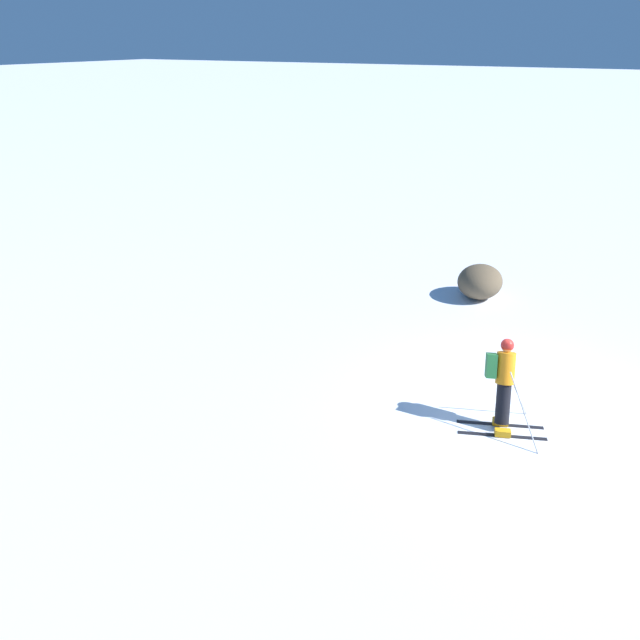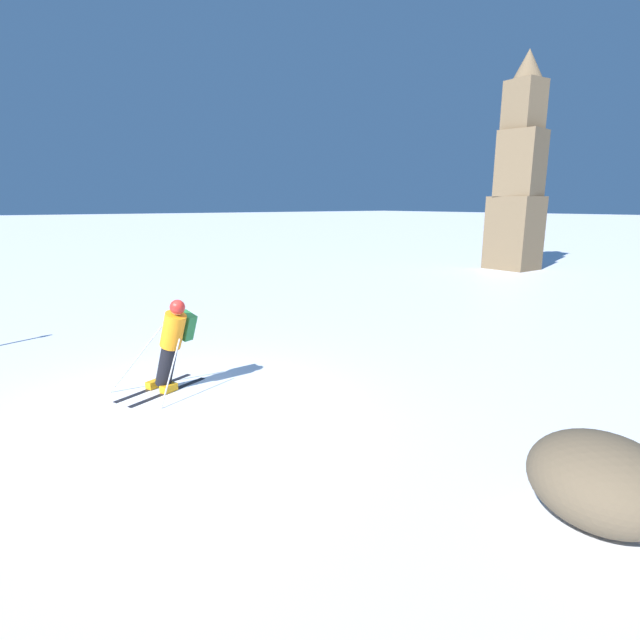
% 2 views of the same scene
% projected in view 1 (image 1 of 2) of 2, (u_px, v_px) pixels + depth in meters
% --- Properties ---
extents(ground_plane, '(300.00, 300.00, 0.00)m').
position_uv_depth(ground_plane, '(513.00, 405.00, 12.24)').
color(ground_plane, white).
extents(skier, '(1.29, 1.64, 1.66)m').
position_uv_depth(skier, '(503.00, 380.00, 11.37)').
color(skier, black).
rests_on(skier, ground).
extents(exposed_boulder_0, '(1.41, 1.20, 0.92)m').
position_uv_depth(exposed_boulder_0, '(480.00, 282.00, 17.12)').
color(exposed_boulder_0, brown).
rests_on(exposed_boulder_0, ground).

